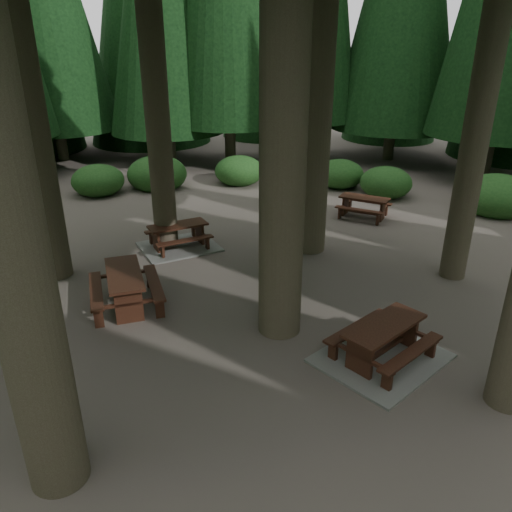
{
  "coord_description": "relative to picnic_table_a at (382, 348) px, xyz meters",
  "views": [
    {
      "loc": [
        -0.95,
        -8.28,
        5.41
      ],
      "look_at": [
        0.51,
        1.41,
        1.1
      ],
      "focal_mm": 35.0,
      "sensor_mm": 36.0,
      "label": 1
    }
  ],
  "objects": [
    {
      "name": "ground",
      "position": [
        -2.44,
        1.1,
        -0.25
      ],
      "size": [
        80.0,
        80.0,
        0.0
      ],
      "primitive_type": "plane",
      "color": "#594E48",
      "rests_on": "ground"
    },
    {
      "name": "shrub_ring",
      "position": [
        -1.74,
        1.85,
        0.15
      ],
      "size": [
        23.86,
        24.64,
        1.49
      ],
      "color": "#1F521C",
      "rests_on": "ground"
    },
    {
      "name": "picnic_table_b",
      "position": [
        -4.76,
        2.74,
        0.28
      ],
      "size": [
        1.78,
        2.07,
        0.8
      ],
      "rotation": [
        0.0,
        0.0,
        1.74
      ],
      "color": "black",
      "rests_on": "ground"
    },
    {
      "name": "picnic_table_a",
      "position": [
        0.0,
        0.0,
        0.0
      ],
      "size": [
        2.83,
        2.73,
        0.74
      ],
      "rotation": [
        0.0,
        0.0,
        0.59
      ],
      "color": "gray",
      "rests_on": "ground"
    },
    {
      "name": "picnic_table_d",
      "position": [
        2.38,
        7.63,
        0.2
      ],
      "size": [
        1.99,
        1.93,
        0.67
      ],
      "rotation": [
        0.0,
        0.0,
        -0.64
      ],
      "color": "black",
      "rests_on": "ground"
    },
    {
      "name": "picnic_table_c",
      "position": [
        -3.61,
        5.89,
        -0.03
      ],
      "size": [
        2.47,
        2.25,
        0.69
      ],
      "rotation": [
        0.0,
        0.0,
        0.33
      ],
      "color": "gray",
      "rests_on": "ground"
    }
  ]
}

